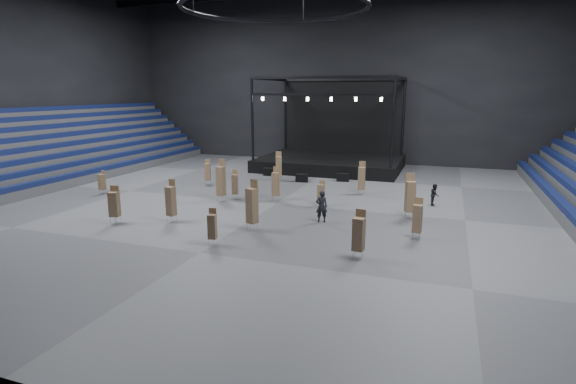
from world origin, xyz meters
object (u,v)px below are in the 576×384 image
(chair_stack_2, at_px, (362,178))
(chair_stack_7, at_px, (410,196))
(chair_stack_5, at_px, (207,172))
(chair_stack_0, at_px, (321,193))
(chair_stack_4, at_px, (417,218))
(flight_case_left, at_px, (269,172))
(chair_stack_1, at_px, (102,182))
(chair_stack_6, at_px, (221,180))
(chair_stack_9, at_px, (276,183))
(chair_stack_3, at_px, (235,184))
(chair_stack_14, at_px, (279,166))
(chair_stack_8, at_px, (114,204))
(crew_member, at_px, (435,195))
(man_center, at_px, (322,206))
(chair_stack_13, at_px, (171,200))
(chair_stack_10, at_px, (252,205))
(chair_stack_12, at_px, (359,233))
(chair_stack_11, at_px, (212,226))
(flight_case_mid, at_px, (302,178))
(flight_case_right, at_px, (343,177))
(stage, at_px, (332,154))

(chair_stack_2, bearing_deg, chair_stack_7, -57.84)
(chair_stack_5, bearing_deg, chair_stack_0, -40.01)
(chair_stack_4, bearing_deg, flight_case_left, 140.19)
(chair_stack_1, bearing_deg, chair_stack_5, 63.19)
(chair_stack_2, relative_size, chair_stack_6, 0.84)
(chair_stack_7, bearing_deg, chair_stack_9, 149.56)
(chair_stack_3, distance_m, chair_stack_14, 7.55)
(chair_stack_6, relative_size, chair_stack_8, 1.34)
(crew_member, bearing_deg, man_center, 135.35)
(chair_stack_7, bearing_deg, chair_stack_13, -178.71)
(man_center, bearing_deg, chair_stack_10, 17.30)
(chair_stack_0, xyz_separation_m, chair_stack_12, (4.34, -9.08, 0.29))
(chair_stack_5, height_order, chair_stack_14, chair_stack_14)
(chair_stack_13, height_order, man_center, chair_stack_13)
(chair_stack_3, bearing_deg, chair_stack_0, -15.29)
(flight_case_left, bearing_deg, chair_stack_14, -49.29)
(chair_stack_14, bearing_deg, chair_stack_5, -164.58)
(chair_stack_11, bearing_deg, chair_stack_5, 108.03)
(chair_stack_4, bearing_deg, chair_stack_10, -164.81)
(chair_stack_11, bearing_deg, chair_stack_12, -8.16)
(flight_case_mid, bearing_deg, chair_stack_7, -41.95)
(chair_stack_6, relative_size, chair_stack_14, 1.19)
(flight_case_mid, relative_size, chair_stack_10, 0.35)
(chair_stack_0, relative_size, chair_stack_11, 0.93)
(flight_case_right, relative_size, chair_stack_4, 0.48)
(stage, relative_size, man_center, 7.15)
(chair_stack_8, height_order, chair_stack_14, chair_stack_14)
(chair_stack_3, distance_m, chair_stack_7, 12.68)
(chair_stack_9, xyz_separation_m, chair_stack_11, (0.37, -10.05, -0.27))
(chair_stack_10, distance_m, chair_stack_14, 14.70)
(chair_stack_12, height_order, chair_stack_14, chair_stack_14)
(chair_stack_10, xyz_separation_m, chair_stack_12, (6.56, -2.44, -0.24))
(flight_case_right, distance_m, chair_stack_5, 11.79)
(stage, height_order, flight_case_mid, stage)
(flight_case_right, height_order, crew_member, crew_member)
(stage, bearing_deg, man_center, -77.81)
(chair_stack_8, bearing_deg, chair_stack_12, -20.45)
(chair_stack_8, height_order, man_center, chair_stack_8)
(chair_stack_10, bearing_deg, chair_stack_8, -152.36)
(chair_stack_12, relative_size, chair_stack_13, 0.91)
(chair_stack_0, relative_size, chair_stack_7, 0.63)
(flight_case_right, xyz_separation_m, crew_member, (7.91, -6.20, 0.39))
(flight_case_left, xyz_separation_m, chair_stack_11, (4.57, -19.20, 0.66))
(chair_stack_1, distance_m, chair_stack_14, 14.56)
(flight_case_right, relative_size, chair_stack_7, 0.38)
(chair_stack_0, xyz_separation_m, chair_stack_3, (-6.59, 0.05, 0.16))
(chair_stack_2, height_order, chair_stack_13, chair_stack_13)
(chair_stack_1, xyz_separation_m, chair_stack_10, (14.67, -4.57, 0.50))
(chair_stack_5, height_order, chair_stack_8, chair_stack_8)
(chair_stack_6, bearing_deg, chair_stack_8, -113.66)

